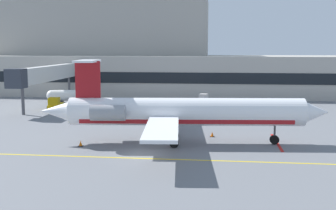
{
  "coord_description": "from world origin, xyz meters",
  "views": [
    {
      "loc": [
        6.47,
        -35.88,
        9.49
      ],
      "look_at": [
        1.07,
        10.56,
        3.0
      ],
      "focal_mm": 44.73,
      "sensor_mm": 36.0,
      "label": 1
    }
  ],
  "objects": [
    {
      "name": "safety_cone_alpha",
      "position": [
        -6.46,
        2.28,
        0.25
      ],
      "size": [
        0.47,
        0.47,
        0.55
      ],
      "color": "orange",
      "rests_on": "ground"
    },
    {
      "name": "fuel_tank",
      "position": [
        -18.33,
        33.06,
        1.26
      ],
      "size": [
        8.18,
        3.11,
        2.21
      ],
      "color": "white",
      "rests_on": "ground"
    },
    {
      "name": "safety_cone_charlie",
      "position": [
        -0.27,
        6.9,
        0.25
      ],
      "size": [
        0.47,
        0.47,
        0.55
      ],
      "color": "orange",
      "rests_on": "ground"
    },
    {
      "name": "jet_bridge_west",
      "position": [
        -20.6,
        27.76,
        5.2
      ],
      "size": [
        2.4,
        22.97,
        6.58
      ],
      "color": "silver",
      "rests_on": "ground"
    },
    {
      "name": "safety_cone_bravo",
      "position": [
        6.1,
        8.09,
        0.25
      ],
      "size": [
        0.47,
        0.47,
        0.55
      ],
      "color": "orange",
      "rests_on": "ground"
    },
    {
      "name": "pushback_tractor",
      "position": [
        5.3,
        24.52,
        0.85
      ],
      "size": [
        3.27,
        3.46,
        1.83
      ],
      "color": "#19389E",
      "rests_on": "ground"
    },
    {
      "name": "regional_jet",
      "position": [
        3.0,
        4.51,
        3.16
      ],
      "size": [
        28.45,
        23.34,
        8.24
      ],
      "color": "white",
      "rests_on": "ground"
    },
    {
      "name": "terminal_building",
      "position": [
        -10.43,
        48.99,
        7.31
      ],
      "size": [
        77.69,
        16.87,
        18.89
      ],
      "color": "#ADA89E",
      "rests_on": "ground"
    },
    {
      "name": "ground",
      "position": [
        0.0,
        -0.0,
        -0.05
      ],
      "size": [
        120.0,
        120.0,
        0.11
      ],
      "color": "slate"
    },
    {
      "name": "belt_loader",
      "position": [
        4.94,
        30.01,
        0.95
      ],
      "size": [
        3.17,
        2.41,
        2.14
      ],
      "color": "silver",
      "rests_on": "ground"
    },
    {
      "name": "baggage_tug",
      "position": [
        -17.96,
        24.93,
        0.9
      ],
      "size": [
        2.45,
        3.9,
        1.94
      ],
      "color": "#E5B20C",
      "rests_on": "ground"
    }
  ]
}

